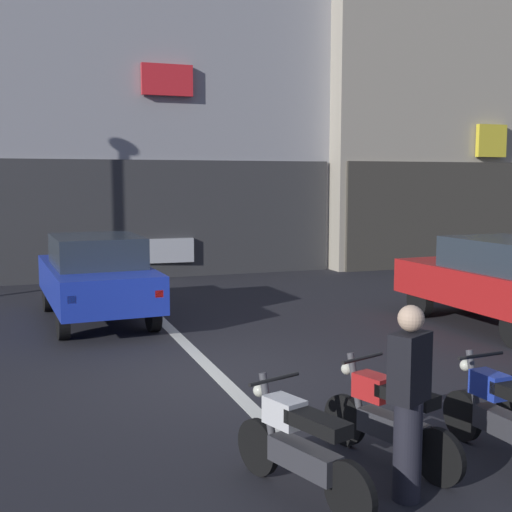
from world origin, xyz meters
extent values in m
plane|color=#232328|center=(0.00, 0.00, 0.00)|extent=(120.00, 120.00, 0.00)
cube|color=silver|center=(0.00, 6.00, 0.00)|extent=(0.20, 18.00, 0.01)
cube|color=#373739|center=(1.25, 9.35, 1.60)|extent=(9.68, 0.10, 3.20)
cube|color=red|center=(1.36, 9.28, 5.30)|extent=(1.37, 0.16, 0.82)
cube|color=#B2A893|center=(11.16, 13.03, 7.23)|extent=(9.90, 8.70, 14.45)
cube|color=#3E3A33|center=(11.16, 8.63, 1.60)|extent=(9.50, 0.10, 3.20)
cube|color=yellow|center=(11.32, 8.56, 3.86)|extent=(1.03, 0.16, 0.99)
cylinder|color=black|center=(-1.99, 5.55, 0.32)|extent=(0.21, 0.65, 0.64)
cylinder|color=black|center=(-0.45, 5.63, 0.32)|extent=(0.21, 0.65, 0.64)
cylinder|color=black|center=(-1.87, 2.96, 0.32)|extent=(0.21, 0.65, 0.64)
cylinder|color=black|center=(-0.32, 3.03, 0.32)|extent=(0.21, 0.65, 0.64)
cube|color=#1E38BF|center=(-1.16, 4.29, 0.75)|extent=(1.96, 4.18, 0.66)
cube|color=#2D3842|center=(-1.15, 4.14, 1.36)|extent=(1.64, 2.04, 0.56)
cube|color=red|center=(-1.76, 2.24, 0.80)|extent=(0.14, 0.07, 0.12)
cube|color=red|center=(-0.35, 2.31, 0.80)|extent=(0.14, 0.07, 0.12)
cylinder|color=black|center=(4.82, 2.46, 0.32)|extent=(0.20, 0.65, 0.64)
cylinder|color=black|center=(6.37, 2.51, 0.32)|extent=(0.20, 0.65, 0.64)
cube|color=red|center=(5.64, 1.19, 0.75)|extent=(1.89, 4.16, 0.66)
cube|color=#2D3842|center=(5.64, 1.04, 1.36)|extent=(1.61, 2.02, 0.56)
cylinder|color=black|center=(1.95, 9.90, 0.32)|extent=(0.22, 0.65, 0.64)
cylinder|color=black|center=(0.40, 10.00, 0.32)|extent=(0.22, 0.65, 0.64)
cylinder|color=black|center=(2.11, 12.50, 0.32)|extent=(0.22, 0.65, 0.64)
cylinder|color=black|center=(0.56, 12.59, 0.32)|extent=(0.22, 0.65, 0.64)
cube|color=#B7BABF|center=(1.26, 11.25, 0.75)|extent=(2.01, 4.20, 0.66)
cube|color=#2D3842|center=(1.26, 11.40, 1.36)|extent=(1.67, 2.06, 0.56)
cube|color=red|center=(2.08, 13.22, 0.80)|extent=(0.14, 0.07, 0.12)
cube|color=red|center=(0.68, 13.31, 0.80)|extent=(0.14, 0.07, 0.12)
cylinder|color=black|center=(-0.53, -2.99, 0.26)|extent=(0.23, 0.52, 0.52)
cylinder|color=black|center=(-0.16, -4.08, 0.26)|extent=(0.23, 0.52, 0.52)
cube|color=#38383D|center=(-0.33, -3.58, 0.37)|extent=(0.42, 0.76, 0.22)
cube|color=black|center=(-0.28, -3.73, 0.72)|extent=(0.40, 0.64, 0.12)
cube|color=silver|center=(-0.41, -3.34, 0.70)|extent=(0.32, 0.41, 0.24)
cylinder|color=#4C4C51|center=(-0.48, -3.13, 0.63)|extent=(0.14, 0.25, 0.70)
cylinder|color=black|center=(-0.45, -3.21, 0.95)|extent=(0.53, 0.21, 0.04)
sphere|color=silver|center=(-0.52, -3.01, 0.80)|extent=(0.12, 0.12, 0.12)
cylinder|color=black|center=(0.54, -2.64, 0.26)|extent=(0.23, 0.52, 0.52)
cylinder|color=black|center=(0.90, -3.73, 0.26)|extent=(0.23, 0.52, 0.52)
cube|color=#38383D|center=(0.74, -3.24, 0.37)|extent=(0.42, 0.76, 0.22)
cube|color=black|center=(0.79, -3.39, 0.72)|extent=(0.40, 0.64, 0.12)
cube|color=red|center=(0.65, -2.99, 0.70)|extent=(0.32, 0.41, 0.24)
cylinder|color=#4C4C51|center=(0.58, -2.79, 0.63)|extent=(0.14, 0.25, 0.70)
cylinder|color=black|center=(0.61, -2.86, 0.95)|extent=(0.53, 0.21, 0.04)
sphere|color=silver|center=(0.54, -2.67, 0.80)|extent=(0.12, 0.12, 0.12)
cylinder|color=black|center=(1.74, -2.95, 0.26)|extent=(0.11, 0.52, 0.52)
cube|color=#38383D|center=(1.78, -3.57, 0.37)|extent=(0.25, 0.75, 0.22)
cube|color=#233DB7|center=(1.77, -3.31, 0.70)|extent=(0.24, 0.37, 0.24)
cylinder|color=#4C4C51|center=(1.75, -3.10, 0.63)|extent=(0.09, 0.24, 0.70)
cylinder|color=black|center=(1.76, -3.18, 0.95)|extent=(0.55, 0.07, 0.04)
sphere|color=silver|center=(1.74, -2.97, 0.80)|extent=(0.12, 0.12, 0.12)
cylinder|color=#23232D|center=(0.49, -3.86, 0.43)|extent=(0.24, 0.24, 0.86)
cube|color=black|center=(0.49, -3.86, 1.15)|extent=(0.42, 0.36, 0.58)
sphere|color=beige|center=(0.49, -3.86, 1.56)|extent=(0.22, 0.22, 0.22)
camera|label=1|loc=(-2.51, -8.45, 2.70)|focal=46.52mm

